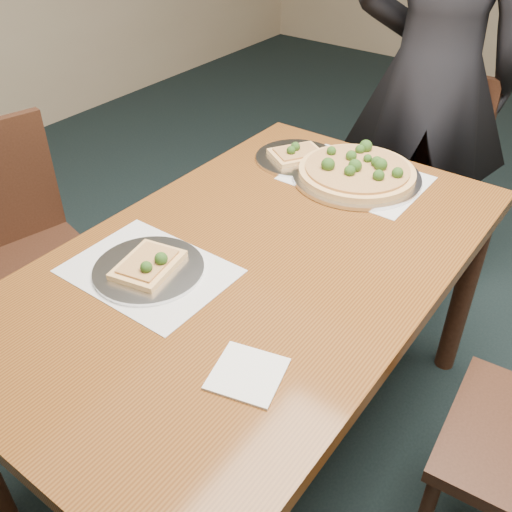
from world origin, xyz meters
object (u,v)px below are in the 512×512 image
Objects in this scene: dining_table at (256,283)px; chair_far at (421,171)px; diner at (433,77)px; slice_plate_far at (297,156)px; chair_left at (19,244)px; pizza_pan at (357,172)px; slice_plate_near at (149,267)px.

chair_far is (0.01, 1.14, -0.14)m from dining_table.
diner reaches higher than slice_plate_far.
dining_table is 0.91m from chair_left.
pizza_pan is 1.47× the size of slice_plate_far.
pizza_pan is at bearing 0.56° from slice_plate_far.
chair_far is 3.25× the size of slice_plate_near.
dining_table is at bearing 50.40° from slice_plate_near.
diner is 6.49× the size of slice_plate_near.
chair_far is 1.39m from slice_plate_near.
chair_left is 0.50× the size of diner.
chair_far is at bearing 89.73° from dining_table.
dining_table is 3.65× the size of pizza_pan.
diner is at bearing 83.14° from slice_plate_near.
dining_table is at bearing -66.39° from chair_left.
chair_far and chair_left have the same top height.
chair_far is 0.66m from pizza_pan.
chair_far is 0.39m from diner.
pizza_pan is at bearing 72.01° from diner.
slice_plate_near is 0.74m from slice_plate_far.
slice_plate_near is at bearing -96.73° from chair_far.
pizza_pan reaches higher than slice_plate_near.
slice_plate_near is (-0.18, -0.75, -0.01)m from pizza_pan.
dining_table is 1.15m from chair_far.
chair_far reaches higher than slice_plate_far.
slice_plate_far reaches higher than dining_table.
diner is (-0.02, -0.00, 0.39)m from chair_far.
chair_left is 0.99m from slice_plate_far.
diner is at bearing -20.88° from chair_left.
slice_plate_far is at bearing -30.72° from chair_left.
slice_plate_far is (-0.22, 0.53, 0.10)m from dining_table.
chair_far is at bearing 169.30° from diner.
slice_plate_near is at bearing 63.06° from diner.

